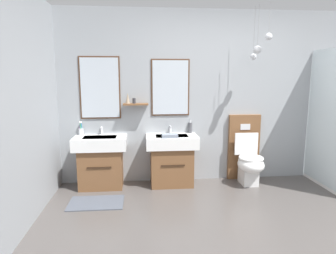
# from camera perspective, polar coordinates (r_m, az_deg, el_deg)

# --- Properties ---
(ground_plane) EXTENTS (6.25, 5.05, 0.10)m
(ground_plane) POSITION_cam_1_polar(r_m,az_deg,el_deg) (3.32, 18.41, -20.35)
(ground_plane) COLOR #4C4744
(ground_plane) RESTS_ON ground
(wall_back) EXTENTS (5.05, 0.64, 2.52)m
(wall_back) POSITION_cam_1_polar(r_m,az_deg,el_deg) (4.65, 9.85, 5.64)
(wall_back) COLOR #999EA3
(wall_back) RESTS_ON ground
(bath_mat) EXTENTS (0.68, 0.44, 0.01)m
(bath_mat) POSITION_cam_1_polar(r_m,az_deg,el_deg) (4.01, -13.41, -13.76)
(bath_mat) COLOR #474C56
(bath_mat) RESTS_ON ground
(vanity_sink_left) EXTENTS (0.74, 0.47, 0.74)m
(vanity_sink_left) POSITION_cam_1_polar(r_m,az_deg,el_deg) (4.42, -12.56, -6.08)
(vanity_sink_left) COLOR brown
(vanity_sink_left) RESTS_ON ground
(tap_on_left_sink) EXTENTS (0.03, 0.13, 0.11)m
(tap_on_left_sink) POSITION_cam_1_polar(r_m,az_deg,el_deg) (4.49, -12.49, -0.48)
(tap_on_left_sink) COLOR silver
(tap_on_left_sink) RESTS_ON vanity_sink_left
(vanity_sink_right) EXTENTS (0.74, 0.47, 0.74)m
(vanity_sink_right) POSITION_cam_1_polar(r_m,az_deg,el_deg) (4.41, 0.67, -5.90)
(vanity_sink_right) COLOR brown
(vanity_sink_right) RESTS_ON ground
(tap_on_right_sink) EXTENTS (0.03, 0.13, 0.11)m
(tap_on_right_sink) POSITION_cam_1_polar(r_m,az_deg,el_deg) (4.48, 0.46, -0.28)
(tap_on_right_sink) COLOR silver
(tap_on_right_sink) RESTS_ON vanity_sink_right
(toilet) EXTENTS (0.48, 0.62, 1.00)m
(toilet) POSITION_cam_1_polar(r_m,az_deg,el_deg) (4.66, 14.73, -5.64)
(toilet) COLOR brown
(toilet) RESTS_ON ground
(toothbrush_cup) EXTENTS (0.07, 0.07, 0.21)m
(toothbrush_cup) POSITION_cam_1_polar(r_m,az_deg,el_deg) (4.53, -16.13, -0.70)
(toothbrush_cup) COLOR silver
(toothbrush_cup) RESTS_ON vanity_sink_left
(soap_dispenser) EXTENTS (0.06, 0.06, 0.19)m
(soap_dispenser) POSITION_cam_1_polar(r_m,az_deg,el_deg) (4.51, 4.23, -0.10)
(soap_dispenser) COLOR #4C4C51
(soap_dispenser) RESTS_ON vanity_sink_right
(folded_hand_towel) EXTENTS (0.22, 0.16, 0.04)m
(folded_hand_towel) POSITION_cam_1_polar(r_m,az_deg,el_deg) (4.19, 0.32, -1.65)
(folded_hand_towel) COLOR gray
(folded_hand_towel) RESTS_ON vanity_sink_right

